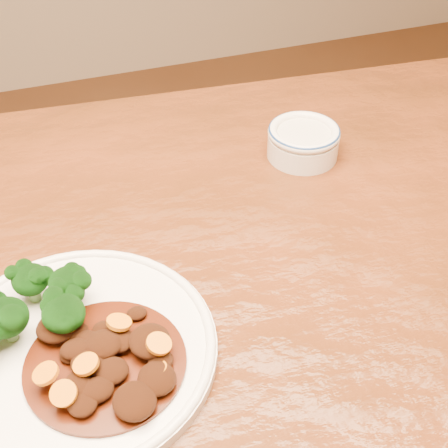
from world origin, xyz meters
name	(u,v)px	position (x,y,z in m)	size (l,w,h in m)	color
dining_table	(173,322)	(0.00, 0.00, 0.67)	(1.57, 1.02, 0.75)	#5C2710
dinner_plate	(77,350)	(-0.12, -0.08, 0.76)	(0.30, 0.30, 0.02)	white
broccoli_florets	(21,308)	(-0.17, -0.03, 0.79)	(0.14, 0.11, 0.05)	#5E8A47
mince_stew	(105,359)	(-0.10, -0.11, 0.77)	(0.17, 0.17, 0.03)	#3F1606
dip_bowl	(303,140)	(0.26, 0.19, 0.78)	(0.11, 0.11, 0.05)	silver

